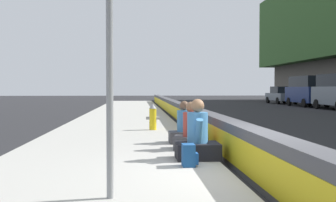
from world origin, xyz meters
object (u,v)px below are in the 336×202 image
route_sign_post (110,36)px  fire_hydrant (153,117)px  seated_person_middle (191,134)px  backpack (189,155)px  seated_person_rear (184,130)px  parked_car_far (307,90)px  seated_person_foreground (197,140)px  parked_car_farther (281,95)px

route_sign_post → fire_hydrant: 8.97m
seated_person_middle → backpack: bearing=171.7°
seated_person_rear → backpack: size_ratio=2.70×
fire_hydrant → parked_car_far: size_ratio=0.17×
seated_person_foreground → backpack: bearing=161.1°
backpack → parked_car_farther: (33.25, -13.34, 0.53)m
seated_person_middle → parked_car_far: size_ratio=0.21×
seated_person_rear → fire_hydrant: bearing=11.3°
fire_hydrant → parked_car_farther: size_ratio=0.19×
fire_hydrant → seated_person_middle: size_ratio=0.80×
fire_hydrant → backpack: bearing=-176.5°
seated_person_foreground → seated_person_middle: (1.35, -0.05, -0.03)m
seated_person_foreground → seated_person_rear: 2.49m
backpack → parked_car_far: bearing=-26.4°
seated_person_middle → fire_hydrant: bearing=8.9°
seated_person_foreground → parked_car_farther: parked_car_farther is taller
fire_hydrant → backpack: size_ratio=2.20×
seated_person_middle → seated_person_rear: (1.14, 0.03, -0.01)m
seated_person_rear → parked_car_far: size_ratio=0.21×
seated_person_rear → parked_car_far: (23.55, -13.05, 0.88)m
fire_hydrant → seated_person_middle: 4.60m
backpack → parked_car_far: size_ratio=0.08×
fire_hydrant → backpack: (-6.66, -0.41, -0.25)m
route_sign_post → parked_car_far: size_ratio=0.70×
seated_person_foreground → parked_car_far: bearing=-26.6°
seated_person_rear → backpack: (-3.26, 0.28, -0.14)m
backpack → parked_car_farther: bearing=-21.9°
route_sign_post → seated_person_middle: 4.84m
seated_person_middle → seated_person_rear: seated_person_middle is taller
route_sign_post → seated_person_foreground: (2.89, -1.54, -1.70)m
seated_person_foreground → seated_person_middle: 1.35m
route_sign_post → parked_car_farther: bearing=-22.5°
parked_car_far → parked_car_farther: 6.45m
seated_person_foreground → seated_person_rear: seated_person_foreground is taller
fire_hydrant → seated_person_rear: bearing=-168.7°
seated_person_rear → parked_car_far: parked_car_far is taller
route_sign_post → backpack: route_sign_post is taller
parked_car_far → parked_car_farther: (6.43, -0.02, -0.49)m
route_sign_post → backpack: 3.10m
parked_car_far → backpack: bearing=153.6°
fire_hydrant → seated_person_foreground: seated_person_foreground is taller
route_sign_post → fire_hydrant: route_sign_post is taller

